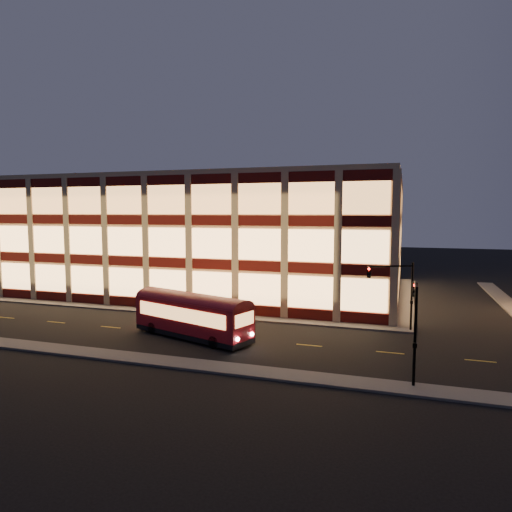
% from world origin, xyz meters
% --- Properties ---
extents(ground, '(200.00, 200.00, 0.00)m').
position_xyz_m(ground, '(0.00, 0.00, 0.00)').
color(ground, black).
rests_on(ground, ground).
extents(sidewalk_office_south, '(54.00, 2.00, 0.15)m').
position_xyz_m(sidewalk_office_south, '(-3.00, 1.00, 0.07)').
color(sidewalk_office_south, '#514F4C').
rests_on(sidewalk_office_south, ground).
extents(sidewalk_office_east, '(2.00, 30.00, 0.15)m').
position_xyz_m(sidewalk_office_east, '(23.00, 17.00, 0.07)').
color(sidewalk_office_east, '#514F4C').
rests_on(sidewalk_office_east, ground).
extents(sidewalk_tower_west, '(2.00, 30.00, 0.15)m').
position_xyz_m(sidewalk_tower_west, '(34.00, 17.00, 0.07)').
color(sidewalk_tower_west, '#514F4C').
rests_on(sidewalk_tower_west, ground).
extents(sidewalk_near, '(100.00, 2.00, 0.15)m').
position_xyz_m(sidewalk_near, '(0.00, -13.00, 0.07)').
color(sidewalk_near, '#514F4C').
rests_on(sidewalk_near, ground).
extents(office_building, '(50.45, 30.45, 14.50)m').
position_xyz_m(office_building, '(-2.91, 16.91, 7.25)').
color(office_building, tan).
rests_on(office_building, ground).
extents(traffic_signal_far, '(3.79, 1.87, 6.00)m').
position_xyz_m(traffic_signal_far, '(22.21, 0.24, 4.11)').
color(traffic_signal_far, black).
rests_on(traffic_signal_far, ground).
extents(traffic_signal_near, '(0.32, 4.45, 6.00)m').
position_xyz_m(traffic_signal_near, '(23.50, -11.03, 4.13)').
color(traffic_signal_near, black).
rests_on(traffic_signal_near, ground).
extents(trolley_bus, '(11.16, 6.06, 3.68)m').
position_xyz_m(trolley_bus, '(6.42, -6.73, 2.04)').
color(trolley_bus, maroon).
rests_on(trolley_bus, ground).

